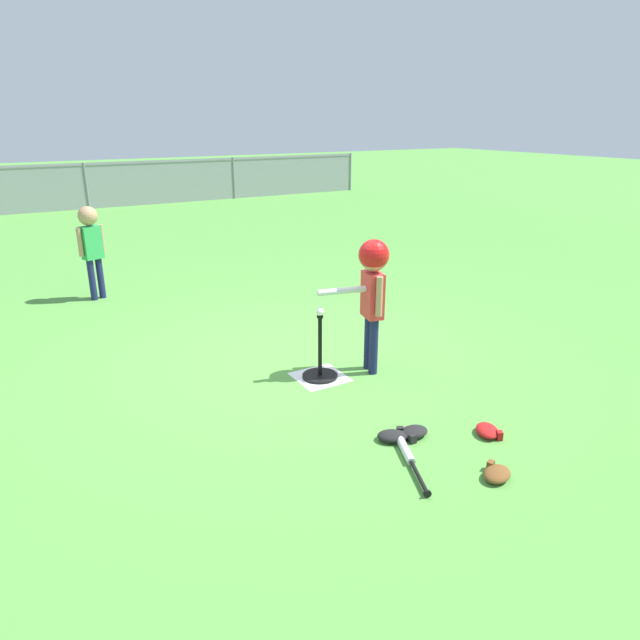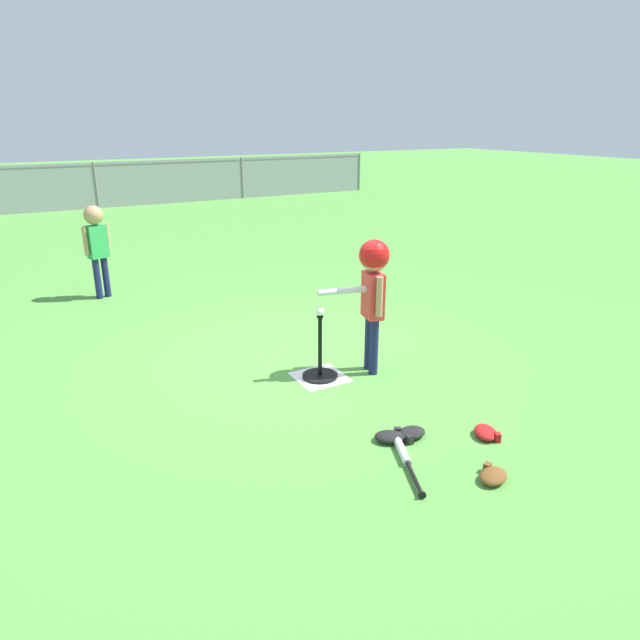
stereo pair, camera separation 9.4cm
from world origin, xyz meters
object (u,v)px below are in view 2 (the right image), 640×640
baseball_on_tee (320,312)px  fielder_near_left (97,239)px  batting_tee (320,368)px  glove_outfield_drop (390,437)px  glove_near_bats (411,433)px  glove_tossed_aside (486,432)px  spare_bat_silver (404,455)px  glove_by_plate (493,476)px  batter_child (373,280)px

baseball_on_tee → fielder_near_left: (-1.29, 3.49, 0.14)m
batting_tee → glove_outfield_drop: size_ratio=2.18×
glove_near_bats → glove_outfield_drop: same height
fielder_near_left → glove_outfield_drop: (1.21, -4.68, -0.73)m
glove_tossed_aside → glove_outfield_drop: size_ratio=1.00×
spare_bat_silver → glove_near_bats: bearing=42.6°
glove_by_plate → batting_tee: bearing=96.7°
spare_bat_silver → glove_by_plate: size_ratio=2.51×
baseball_on_tee → spare_bat_silver: size_ratio=0.11×
glove_tossed_aside → fielder_near_left: bearing=110.5°
glove_tossed_aside → glove_outfield_drop: same height
glove_by_plate → glove_outfield_drop: size_ratio=0.97×
batting_tee → baseball_on_tee: bearing=-82.9°
baseball_on_tee → glove_near_bats: size_ratio=0.33×
spare_bat_silver → glove_by_plate: (0.35, -0.48, 0.01)m
glove_near_bats → glove_tossed_aside: 0.55m
glove_near_bats → glove_outfield_drop: (-0.16, 0.04, 0.00)m
fielder_near_left → glove_by_plate: (1.51, -5.39, -0.73)m
spare_bat_silver → glove_outfield_drop: size_ratio=2.44×
batter_child → glove_by_plate: 1.99m
batting_tee → spare_bat_silver: (-0.13, -1.42, -0.06)m
batter_child → glove_near_bats: (-0.38, -1.11, -0.84)m
batter_child → glove_outfield_drop: batter_child is taller
glove_near_bats → glove_tossed_aside: same height
glove_by_plate → glove_near_bats: same height
batting_tee → batter_child: batter_child is taller
baseball_on_tee → spare_bat_silver: bearing=-95.3°
glove_by_plate → glove_near_bats: 0.69m
baseball_on_tee → glove_outfield_drop: baseball_on_tee is taller
batting_tee → baseball_on_tee: baseball_on_tee is taller
glove_near_bats → glove_outfield_drop: bearing=167.5°
baseball_on_tee → fielder_near_left: fielder_near_left is taller
baseball_on_tee → fielder_near_left: 3.73m
batter_child → glove_tossed_aside: 1.61m
baseball_on_tee → batter_child: 0.54m
batter_child → glove_outfield_drop: bearing=-117.0°
spare_bat_silver → glove_by_plate: bearing=-53.3°
baseball_on_tee → batter_child: (0.47, -0.11, 0.25)m
batting_tee → fielder_near_left: 3.78m
baseball_on_tee → glove_outfield_drop: 1.33m
glove_tossed_aside → spare_bat_silver: bearing=175.3°
baseball_on_tee → glove_by_plate: baseball_on_tee is taller
baseball_on_tee → glove_by_plate: size_ratio=0.28×
batter_child → spare_bat_silver: size_ratio=1.87×
batter_child → glove_tossed_aside: batter_child is taller
glove_by_plate → batter_child: bearing=82.1°
glove_by_plate → glove_outfield_drop: same height
batting_tee → glove_outfield_drop: (-0.08, -1.18, -0.05)m
baseball_on_tee → glove_outfield_drop: (-0.08, -1.18, -0.59)m
glove_by_plate → baseball_on_tee: bearing=96.7°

